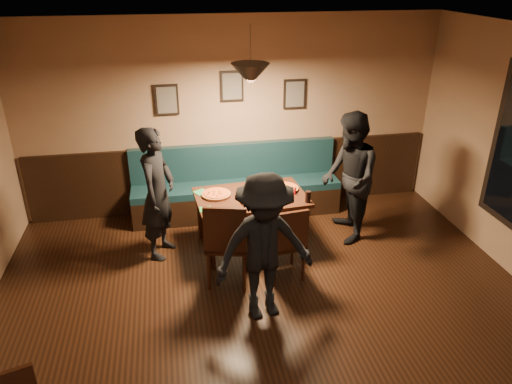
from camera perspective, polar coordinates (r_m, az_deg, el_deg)
floor at (r=4.70m, az=3.95°, el=-20.66°), size 7.00×7.00×0.00m
ceiling at (r=3.33m, az=5.41°, el=15.23°), size 7.00×7.00×0.00m
wall_back at (r=7.00m, az=-2.81°, el=8.80°), size 6.00×0.00×6.00m
wainscot at (r=7.28m, az=-2.63°, el=1.92°), size 5.88×0.06×1.00m
booth_bench at (r=7.03m, az=-2.32°, el=1.06°), size 3.00×0.60×1.00m
picture_left at (r=6.83m, az=-10.45°, el=10.62°), size 0.32×0.04×0.42m
picture_center at (r=6.86m, az=-2.86°, el=12.34°), size 0.32×0.04×0.42m
picture_right at (r=7.07m, az=4.56°, el=11.43°), size 0.32×0.04×0.42m
pendant_lamp at (r=5.61m, az=-0.68°, el=13.65°), size 0.44×0.44×0.25m
dining_table at (r=6.26m, az=-0.59°, el=-3.48°), size 1.44×0.99×0.74m
chair_near_left at (r=5.53m, az=-3.34°, el=-5.76°), size 0.57×0.57×1.06m
chair_near_right at (r=5.65m, az=3.34°, el=-5.75°), size 0.46×0.46×0.94m
diner_left at (r=6.02m, az=-11.51°, el=-0.19°), size 0.61×0.72×1.68m
diner_right at (r=6.38m, az=10.93°, el=1.60°), size 0.75×0.91×1.73m
diner_front at (r=4.87m, az=0.99°, el=-6.63°), size 1.12×0.75×1.60m
pizza_a at (r=6.11m, az=-4.72°, el=-0.24°), size 0.43×0.43×0.04m
pizza_b at (r=5.94m, az=-0.35°, el=-0.94°), size 0.41×0.41×0.04m
pizza_c at (r=6.26m, az=3.34°, el=0.46°), size 0.46×0.46×0.04m
soda_glass at (r=5.93m, az=6.13°, el=-0.56°), size 0.07×0.07×0.15m
tabasco_bottle at (r=6.13m, az=4.61°, el=0.20°), size 0.03×0.03×0.11m
napkin_a at (r=6.22m, az=-6.48°, el=-0.02°), size 0.22×0.22×0.01m
napkin_b at (r=5.78m, az=-5.95°, el=-2.03°), size 0.14×0.14×0.01m
cutlery_set at (r=5.74m, az=-0.33°, el=-2.11°), size 0.18×0.02×0.00m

